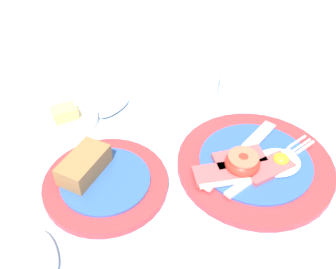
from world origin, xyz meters
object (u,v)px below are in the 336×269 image
sugar_cup (195,78)px  butter_dish (66,119)px  breakfast_plate (254,164)px  teaspoon_near_cup (124,101)px  bread_plate (102,180)px

sugar_cup → butter_dish: sugar_cup is taller
breakfast_plate → teaspoon_near_cup: breakfast_plate is taller
butter_dish → sugar_cup: bearing=4.2°
butter_dish → teaspoon_near_cup: bearing=13.6°
breakfast_plate → bread_plate: (-0.23, 0.03, 0.00)m
teaspoon_near_cup → sugar_cup: bearing=140.2°
breakfast_plate → sugar_cup: sugar_cup is taller
breakfast_plate → bread_plate: bread_plate is taller
bread_plate → teaspoon_near_cup: (0.07, 0.19, -0.01)m
breakfast_plate → bread_plate: size_ratio=1.31×
bread_plate → butter_dish: (-0.04, 0.16, -0.00)m
butter_dish → breakfast_plate: bearing=-36.1°
breakfast_plate → bread_plate: bearing=171.9°
bread_plate → butter_dish: 0.16m
sugar_cup → teaspoon_near_cup: bearing=176.4°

